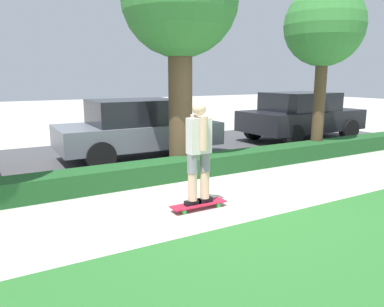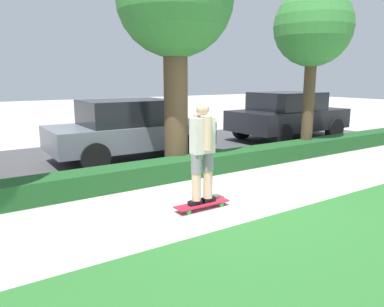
# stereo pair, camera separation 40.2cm
# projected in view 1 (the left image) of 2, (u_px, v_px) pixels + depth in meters

# --- Properties ---
(ground_plane) EXTENTS (60.00, 60.00, 0.00)m
(ground_plane) POSITION_uv_depth(u_px,v_px,m) (221.00, 200.00, 6.24)
(ground_plane) COLOR #BCB7AD
(street_asphalt) EXTENTS (18.32, 5.00, 0.01)m
(street_asphalt) POSITION_uv_depth(u_px,v_px,m) (130.00, 155.00, 9.80)
(street_asphalt) COLOR #474749
(street_asphalt) RESTS_ON ground_plane
(hedge_row) EXTENTS (18.32, 0.60, 0.39)m
(hedge_row) POSITION_uv_depth(u_px,v_px,m) (177.00, 169.00, 7.56)
(hedge_row) COLOR #1E5123
(hedge_row) RESTS_ON ground_plane
(skateboard) EXTENTS (0.91, 0.24, 0.09)m
(skateboard) POSITION_uv_depth(u_px,v_px,m) (199.00, 204.00, 5.80)
(skateboard) COLOR red
(skateboard) RESTS_ON ground_plane
(skater_person) EXTENTS (0.48, 0.40, 1.57)m
(skater_person) POSITION_uv_depth(u_px,v_px,m) (199.00, 151.00, 5.63)
(skater_person) COLOR black
(skater_person) RESTS_ON skateboard
(tree_mid) EXTENTS (2.38, 2.38, 4.77)m
(tree_mid) POSITION_uv_depth(u_px,v_px,m) (180.00, 2.00, 7.44)
(tree_mid) COLOR brown
(tree_mid) RESTS_ON ground_plane
(tree_far) EXTENTS (1.97, 1.97, 4.23)m
(tree_far) POSITION_uv_depth(u_px,v_px,m) (324.00, 28.00, 9.18)
(tree_far) COLOR brown
(tree_far) RESTS_ON ground_plane
(parked_car_middle) EXTENTS (3.97, 1.84, 1.48)m
(parked_car_middle) POSITION_uv_depth(u_px,v_px,m) (137.00, 128.00, 9.28)
(parked_car_middle) COLOR slate
(parked_car_middle) RESTS_ON ground_plane
(parked_car_rear) EXTENTS (4.00, 2.03, 1.54)m
(parked_car_rear) POSITION_uv_depth(u_px,v_px,m) (301.00, 116.00, 11.99)
(parked_car_rear) COLOR black
(parked_car_rear) RESTS_ON ground_plane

